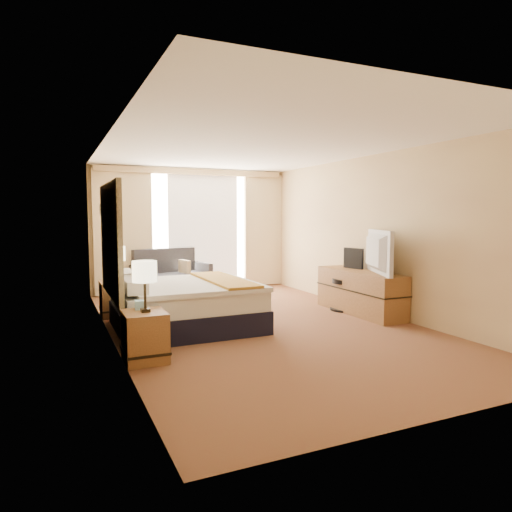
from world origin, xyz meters
name	(u,v)px	position (x,y,z in m)	size (l,w,h in m)	color
floor	(259,324)	(0.00, 0.00, 0.00)	(4.20, 7.00, 0.02)	maroon
ceiling	(259,146)	(0.00, 0.00, 2.60)	(4.20, 7.00, 0.02)	white
wall_back	(191,230)	(0.00, 3.50, 1.30)	(4.20, 0.02, 2.60)	beige
wall_front	(449,256)	(0.00, -3.50, 1.30)	(4.20, 0.02, 2.60)	beige
wall_left	(109,240)	(-2.10, 0.00, 1.30)	(0.02, 7.00, 2.60)	beige
wall_right	(374,234)	(2.10, 0.00, 1.30)	(0.02, 7.00, 2.60)	beige
headboard	(111,240)	(-2.06, 0.20, 1.28)	(0.06, 1.85, 1.50)	black
nightstand_left	(145,336)	(-1.87, -1.05, 0.28)	(0.45, 0.52, 0.55)	#956136
nightstand_right	(115,299)	(-1.87, 1.45, 0.28)	(0.45, 0.52, 0.55)	#956136
media_dresser	(360,292)	(1.83, 0.00, 0.35)	(0.50, 1.80, 0.70)	#956136
window	(203,229)	(0.25, 3.47, 1.32)	(2.30, 0.02, 2.30)	white
curtains	(193,225)	(0.00, 3.39, 1.41)	(4.12, 0.19, 2.56)	beige
bed	(186,304)	(-1.06, 0.20, 0.34)	(1.92, 1.76, 0.93)	black
loveseat	(171,280)	(-0.58, 3.04, 0.31)	(1.63, 1.12, 0.92)	maroon
floor_lamp	(106,235)	(-1.90, 2.30, 1.27)	(0.23, 0.23, 1.80)	black
desk_chair	(348,283)	(1.81, 0.30, 0.47)	(0.51, 0.51, 1.05)	black
lamp_left	(145,273)	(-1.86, -1.06, 0.99)	(0.27, 0.27, 0.56)	black
lamp_right	(117,254)	(-1.83, 1.47, 0.99)	(0.27, 0.27, 0.56)	black
tissue_box	(140,305)	(-1.89, -0.90, 0.60)	(0.11, 0.11, 0.10)	#93CAE4
telephone	(122,278)	(-1.74, 1.60, 0.59)	(0.18, 0.14, 0.07)	black
television	(372,252)	(1.78, -0.35, 1.04)	(1.18, 0.15, 0.68)	black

